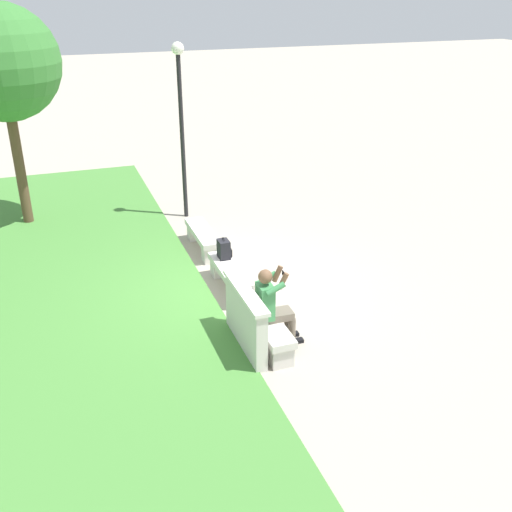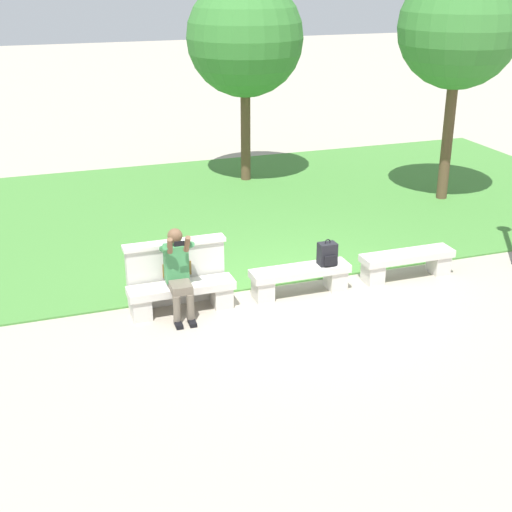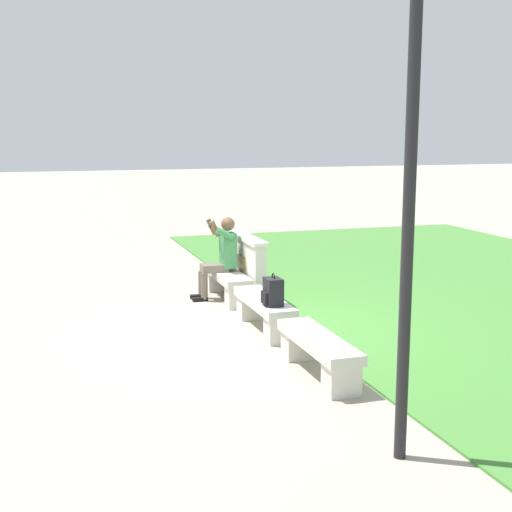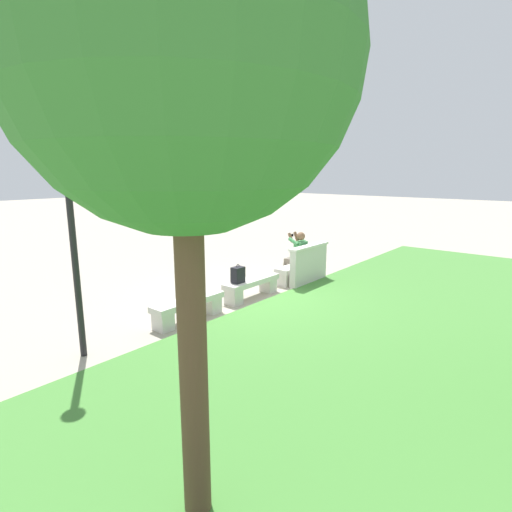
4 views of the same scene
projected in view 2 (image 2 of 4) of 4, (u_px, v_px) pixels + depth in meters
The scene contains 10 objects.
ground_plane at pixel (300, 293), 11.32m from camera, with size 80.00×80.00×0.00m, color #A89E8C.
grass_strip at pixel (221, 209), 15.14m from camera, with size 17.43×8.00×0.03m, color #478438.
bench_main at pixel (182, 294), 10.63m from camera, with size 1.60×0.40×0.45m.
bench_near at pixel (300, 277), 11.21m from camera, with size 1.60×0.40×0.45m.
bench_mid at pixel (407, 261), 11.79m from camera, with size 1.60×0.40×0.45m.
backrest_wall_with_plaque at pixel (176, 271), 10.84m from camera, with size 1.55×0.24×1.01m.
person_photographer at pixel (178, 269), 10.37m from camera, with size 0.48×0.73×1.32m.
backpack at pixel (327, 254), 11.19m from camera, with size 0.28×0.24×0.43m.
tree_behind_wall at pixel (459, 29), 14.47m from camera, with size 2.48×2.48×4.89m.
tree_left_background at pixel (245, 38), 15.96m from camera, with size 2.64×2.64×4.64m.
Camera 2 is at (-4.02, -9.44, 4.86)m, focal length 50.00 mm.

